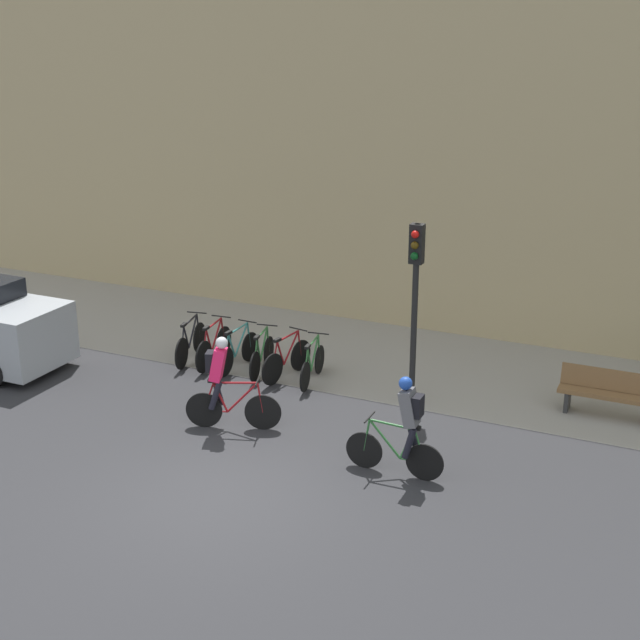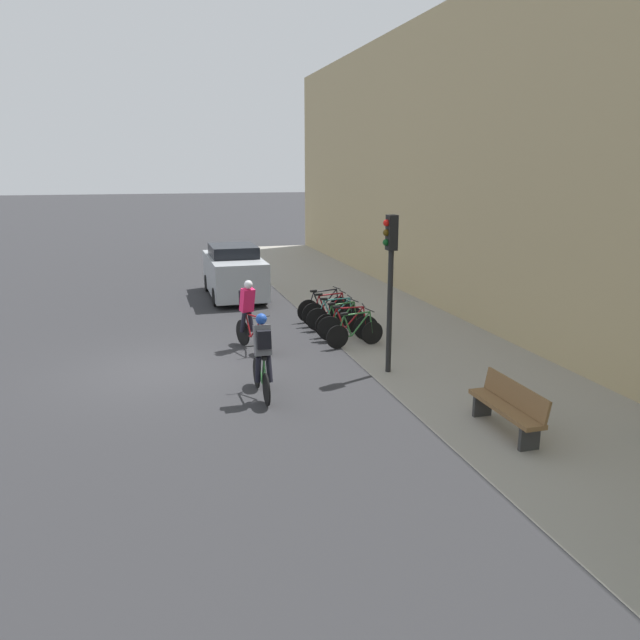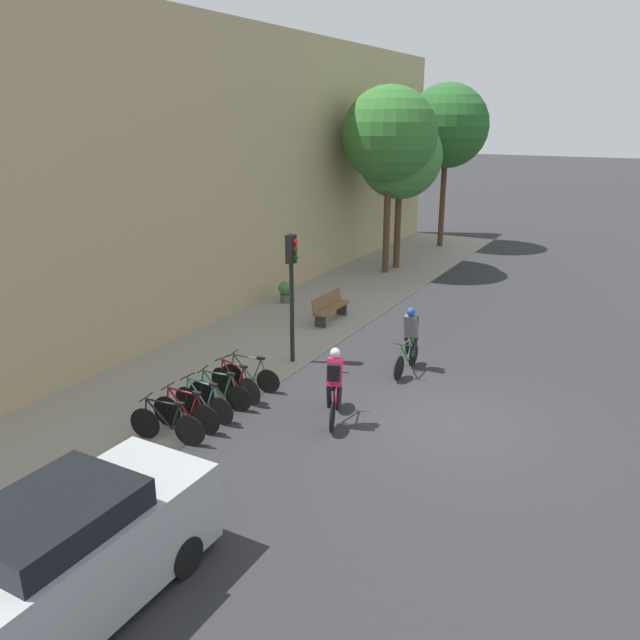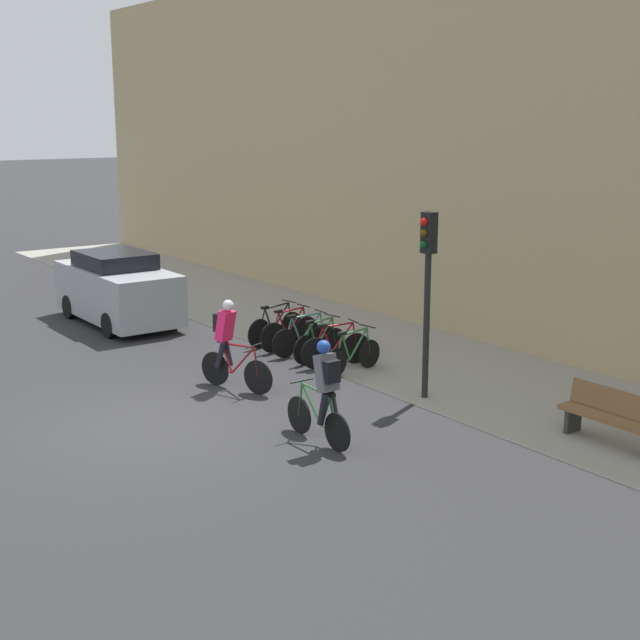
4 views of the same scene
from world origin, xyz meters
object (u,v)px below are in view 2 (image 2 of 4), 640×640
Objects in this scene: cyclist_pink at (249,313)px; parked_bike_1 at (329,311)px; bench at (508,406)px; parked_bike_2 at (335,316)px; traffic_light_pole at (390,265)px; parked_car at (234,272)px; parked_bike_4 at (348,326)px; parked_bike_3 at (341,321)px; parked_bike_0 at (323,307)px; cyclist_grey at (262,354)px; parked_bike_5 at (355,332)px.

cyclist_pink is 3.27m from parked_bike_1.
parked_bike_2 is at bearing -173.62° from bench.
parked_car is (-9.33, -2.16, -1.56)m from traffic_light_pole.
parked_bike_2 is (-1.23, 2.66, -0.55)m from cyclist_pink.
parked_bike_2 is 0.39× the size of parked_car.
parked_bike_4 is (1.78, -0.00, -0.01)m from parked_bike_1.
parked_bike_4 is at bearing -178.80° from traffic_light_pole.
parked_bike_3 is (-0.64, 2.66, -0.56)m from cyclist_pink.
parked_bike_0 is at bearing -179.35° from traffic_light_pole.
parked_bike_4 is 6.93m from parked_car.
parked_bike_1 is at bearing 23.62° from parked_car.
parked_car is at bearing 175.24° from cyclist_pink.
parked_bike_0 is 1.02× the size of parked_bike_2.
bench is (6.35, 3.50, -0.47)m from cyclist_pink.
parked_bike_3 is at bearing 0.01° from parked_bike_0.
traffic_light_pole is (-0.93, 3.04, 1.51)m from cyclist_grey.
parked_bike_2 is 1.18m from parked_bike_4.
parked_bike_2 is at bearing -179.95° from parked_bike_4.
parked_bike_3 is 7.04m from bench.
parked_car reaches higher than parked_bike_4.
cyclist_pink is 0.50× the size of traffic_light_pole.
traffic_light_pole is 4.23m from bench.
traffic_light_pole reaches higher than parked_bike_2.
parked_car is at bearing -160.67° from parked_bike_3.
traffic_light_pole is 9.70m from parked_car.
bench is (6.99, 0.85, 0.09)m from parked_bike_3.
cyclist_pink is 1.04× the size of parked_bike_0.
cyclist_pink is 2.71m from parked_bike_4.
parked_bike_1 is 1.78m from parked_bike_4.
parked_bike_2 is at bearing 114.91° from cyclist_pink.
parked_bike_4 is 0.38× the size of parked_car.
traffic_light_pole is at bearing 13.04° from parked_car.
cyclist_pink reaches higher than parked_bike_2.
parked_bike_2 reaches higher than parked_bike_3.
cyclist_grey reaches higher than parked_bike_4.
cyclist_pink is 4.11m from traffic_light_pole.
cyclist_grey is 4.77m from parked_bike_4.
parked_bike_2 is (1.18, -0.00, -0.01)m from parked_bike_0.
cyclist_pink is 7.27m from bench.
cyclist_pink is 3.64m from cyclist_grey.
parked_bike_3 is at bearing -0.01° from parked_bike_1.
parked_bike_5 is 0.37× the size of parked_car.
bench is at bearing 6.38° from parked_bike_2.
parked_bike_3 is (1.19, -0.00, -0.02)m from parked_bike_1.
cyclist_grey is 1.05× the size of parked_bike_2.
parked_car reaches higher than parked_bike_2.
parked_bike_0 reaches higher than parked_bike_4.
parked_bike_5 is 2.98m from traffic_light_pole.
parked_bike_1 reaches higher than bench.
parked_bike_4 is at bearing 0.02° from parked_bike_3.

